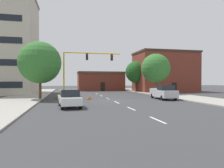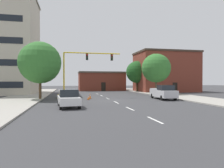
# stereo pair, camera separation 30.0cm
# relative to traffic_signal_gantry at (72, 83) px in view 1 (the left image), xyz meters

# --- Properties ---
(ground_plane) EXTENTS (160.00, 160.00, 0.00)m
(ground_plane) POSITION_rel_traffic_signal_gantry_xyz_m (4.99, -4.29, -2.26)
(ground_plane) COLOR #38383A
(sidewalk_left) EXTENTS (6.00, 56.00, 0.14)m
(sidewalk_left) POSITION_rel_traffic_signal_gantry_xyz_m (-7.00, 3.71, -2.19)
(sidewalk_left) COLOR #9E998E
(sidewalk_left) RESTS_ON ground_plane
(sidewalk_right) EXTENTS (6.00, 56.00, 0.14)m
(sidewalk_right) POSITION_rel_traffic_signal_gantry_xyz_m (16.98, 3.71, -2.19)
(sidewalk_right) COLOR #9E998E
(sidewalk_right) RESTS_ON ground_plane
(lane_stripe_seg_0) EXTENTS (0.16, 2.40, 0.01)m
(lane_stripe_seg_0) POSITION_rel_traffic_signal_gantry_xyz_m (4.99, -18.29, -2.26)
(lane_stripe_seg_0) COLOR silver
(lane_stripe_seg_0) RESTS_ON ground_plane
(lane_stripe_seg_1) EXTENTS (0.16, 2.40, 0.01)m
(lane_stripe_seg_1) POSITION_rel_traffic_signal_gantry_xyz_m (4.99, -12.79, -2.26)
(lane_stripe_seg_1) COLOR silver
(lane_stripe_seg_1) RESTS_ON ground_plane
(lane_stripe_seg_2) EXTENTS (0.16, 2.40, 0.01)m
(lane_stripe_seg_2) POSITION_rel_traffic_signal_gantry_xyz_m (4.99, -7.29, -2.26)
(lane_stripe_seg_2) COLOR silver
(lane_stripe_seg_2) RESTS_ON ground_plane
(lane_stripe_seg_3) EXTENTS (0.16, 2.40, 0.01)m
(lane_stripe_seg_3) POSITION_rel_traffic_signal_gantry_xyz_m (4.99, -1.79, -2.26)
(lane_stripe_seg_3) COLOR silver
(lane_stripe_seg_3) RESTS_ON ground_plane
(lane_stripe_seg_4) EXTENTS (0.16, 2.40, 0.01)m
(lane_stripe_seg_4) POSITION_rel_traffic_signal_gantry_xyz_m (4.99, 3.71, -2.26)
(lane_stripe_seg_4) COLOR silver
(lane_stripe_seg_4) RESTS_ON ground_plane
(lane_stripe_seg_5) EXTENTS (0.16, 2.40, 0.01)m
(lane_stripe_seg_5) POSITION_rel_traffic_signal_gantry_xyz_m (4.99, 9.21, -2.26)
(lane_stripe_seg_5) COLOR silver
(lane_stripe_seg_5) RESTS_ON ground_plane
(building_tall_left) EXTENTS (13.45, 12.58, 19.20)m
(building_tall_left) POSITION_rel_traffic_signal_gantry_xyz_m (-13.56, 12.68, 7.35)
(building_tall_left) COLOR beige
(building_tall_left) RESTS_ON ground_plane
(building_brick_center) EXTENTS (12.18, 7.37, 4.96)m
(building_brick_center) POSITION_rel_traffic_signal_gantry_xyz_m (8.00, 23.09, 0.23)
(building_brick_center) COLOR brown
(building_brick_center) RESTS_ON ground_plane
(building_row_right) EXTENTS (13.76, 8.98, 9.37)m
(building_row_right) POSITION_rel_traffic_signal_gantry_xyz_m (21.92, 13.55, 2.43)
(building_row_right) COLOR brown
(building_row_right) RESTS_ON ground_plane
(traffic_signal_gantry) EXTENTS (9.38, 1.20, 6.83)m
(traffic_signal_gantry) POSITION_rel_traffic_signal_gantry_xyz_m (0.00, 0.00, 0.00)
(traffic_signal_gantry) COLOR yellow
(traffic_signal_gantry) RESTS_ON ground_plane
(tree_right_mid) EXTENTS (5.35, 5.35, 7.60)m
(tree_right_mid) POSITION_rel_traffic_signal_gantry_xyz_m (15.33, 4.37, 2.65)
(tree_right_mid) COLOR brown
(tree_right_mid) RESTS_ON ground_plane
(tree_right_far) EXTENTS (5.10, 5.10, 7.17)m
(tree_right_far) POSITION_rel_traffic_signal_gantry_xyz_m (15.01, 14.10, 2.35)
(tree_right_far) COLOR #4C3823
(tree_right_far) RESTS_ON ground_plane
(tree_left_near) EXTENTS (5.66, 5.66, 7.86)m
(tree_left_near) POSITION_rel_traffic_signal_gantry_xyz_m (-4.33, -1.76, 2.76)
(tree_left_near) COLOR #4C3823
(tree_left_near) RESTS_ON ground_plane
(pickup_truck_silver) EXTENTS (2.33, 5.51, 1.99)m
(pickup_truck_silver) POSITION_rel_traffic_signal_gantry_xyz_m (12.32, -4.63, -1.29)
(pickup_truck_silver) COLOR #BCBCC1
(pickup_truck_silver) RESTS_ON ground_plane
(sedan_white_near_left) EXTENTS (2.28, 4.66, 1.74)m
(sedan_white_near_left) POSITION_rel_traffic_signal_gantry_xyz_m (-0.55, -10.47, -1.38)
(sedan_white_near_left) COLOR white
(sedan_white_near_left) RESTS_ON ground_plane
(traffic_cone_roadside_a) EXTENTS (0.36, 0.36, 0.78)m
(traffic_cone_roadside_a) POSITION_rel_traffic_signal_gantry_xyz_m (2.43, -1.87, -1.88)
(traffic_cone_roadside_a) COLOR black
(traffic_cone_roadside_a) RESTS_ON ground_plane
(traffic_cone_roadside_b) EXTENTS (0.36, 0.36, 0.59)m
(traffic_cone_roadside_b) POSITION_rel_traffic_signal_gantry_xyz_m (2.05, -3.26, -1.97)
(traffic_cone_roadside_b) COLOR black
(traffic_cone_roadside_b) RESTS_ON ground_plane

